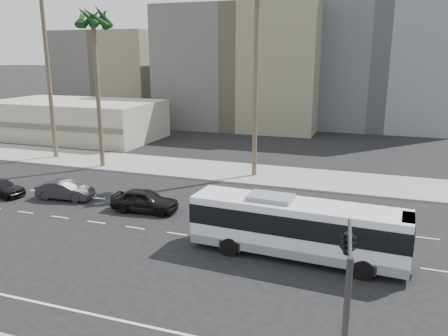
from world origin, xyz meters
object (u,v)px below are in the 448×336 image
at_px(car_a, 145,200).
at_px(car_b, 65,190).
at_px(city_bus, 297,227).
at_px(traffic_signal, 348,249).
at_px(car_c, 0,187).
at_px(palm_mid, 93,23).

height_order(car_a, car_b, car_a).
distance_m(car_a, car_b, 7.30).
bearing_deg(car_a, city_bus, -111.83).
xyz_separation_m(city_bus, car_a, (-11.69, 3.85, -0.97)).
relative_size(city_bus, car_a, 2.47).
distance_m(city_bus, traffic_signal, 10.18).
relative_size(car_c, traffic_signal, 0.73).
bearing_deg(car_c, car_b, -75.41).
height_order(car_b, palm_mid, palm_mid).
bearing_deg(traffic_signal, car_b, 144.44).
bearing_deg(city_bus, car_b, 170.66).
height_order(car_c, traffic_signal, traffic_signal).
bearing_deg(palm_mid, car_c, -102.55).
distance_m(car_b, palm_mid, 16.58).
bearing_deg(car_b, car_c, 95.82).
relative_size(car_a, traffic_signal, 0.84).
relative_size(car_a, palm_mid, 0.32).
relative_size(car_a, car_c, 1.15).
distance_m(traffic_signal, palm_mid, 35.43).
relative_size(car_b, palm_mid, 0.29).
relative_size(city_bus, car_c, 2.83).
bearing_deg(car_b, traffic_signal, -126.10).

